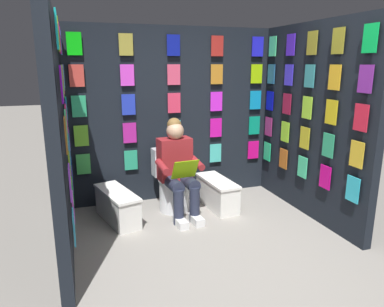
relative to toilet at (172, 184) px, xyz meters
name	(u,v)px	position (x,y,z in m)	size (l,w,h in m)	color
ground_plane	(239,276)	(-0.14, 1.67, -0.33)	(30.00, 30.00, 0.00)	gray
display_wall_back	(173,115)	(-0.14, -0.43, 0.82)	(2.85, 0.14, 2.29)	black
display_wall_left	(312,121)	(-1.56, 0.64, 0.82)	(0.14, 2.06, 2.29)	black
display_wall_right	(59,137)	(1.28, 0.64, 0.82)	(0.14, 2.06, 2.29)	black
toilet	(172,184)	(0.00, 0.00, 0.00)	(0.42, 0.57, 0.77)	white
person_reading	(178,168)	(-0.02, 0.23, 0.27)	(0.55, 0.71, 1.19)	maroon
comic_longbox_near	(217,193)	(-0.56, 0.15, -0.14)	(0.35, 0.77, 0.37)	white
comic_longbox_far	(117,206)	(0.72, 0.17, -0.14)	(0.48, 0.85, 0.37)	white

